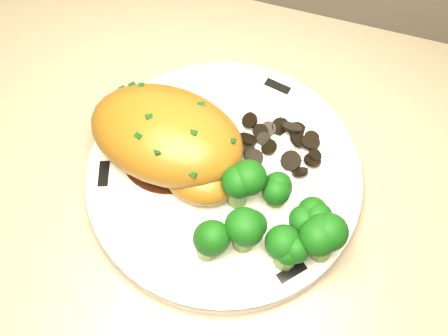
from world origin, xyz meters
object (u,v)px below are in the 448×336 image
(counter, at_px, (106,286))
(broccoli_florets, at_px, (269,223))
(chicken_breast, at_px, (170,140))
(plate, at_px, (224,177))

(counter, bearing_deg, broccoli_florets, -1.62)
(counter, relative_size, chicken_breast, 12.67)
(counter, distance_m, plate, 0.53)
(plate, height_order, chicken_breast, chicken_breast)
(chicken_breast, relative_size, broccoli_florets, 1.28)
(counter, relative_size, plate, 7.66)
(plate, relative_size, broccoli_florets, 2.12)
(plate, bearing_deg, broccoli_florets, -40.81)
(counter, bearing_deg, plate, 11.79)
(broccoli_florets, bearing_deg, chicken_breast, 154.46)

